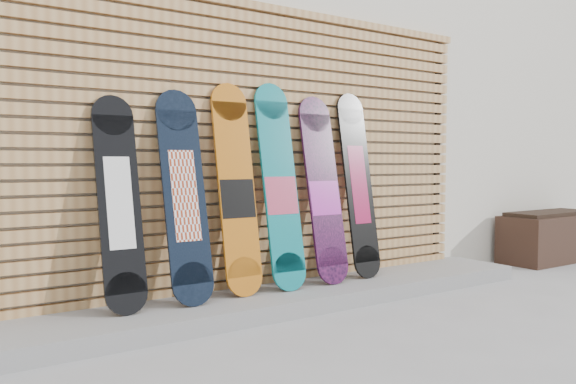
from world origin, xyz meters
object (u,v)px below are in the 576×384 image
object	(u,v)px
planter_box	(549,237)
snowboard_3	(280,187)
snowboard_0	(119,203)
snowboard_1	(184,196)
snowboard_4	(323,190)
snowboard_5	(358,185)
snowboard_2	(237,190)

from	to	relation	value
planter_box	snowboard_3	xyz separation A→B (m)	(-3.43, 0.09, 0.62)
snowboard_0	snowboard_1	distance (m)	0.44
snowboard_3	snowboard_0	bearing A→B (deg)	179.54
snowboard_0	snowboard_4	world-z (taller)	snowboard_4
snowboard_4	snowboard_5	distance (m)	0.38
snowboard_2	snowboard_5	distance (m)	1.16
snowboard_3	snowboard_5	distance (m)	0.79
snowboard_3	snowboard_2	bearing A→B (deg)	177.26
snowboard_0	snowboard_3	world-z (taller)	snowboard_3
snowboard_1	snowboard_5	distance (m)	1.57
planter_box	snowboard_5	xyz separation A→B (m)	(-2.64, 0.10, 0.62)
snowboard_1	snowboard_0	bearing A→B (deg)	177.93
snowboard_3	snowboard_5	bearing A→B (deg)	1.27
planter_box	snowboard_2	xyz separation A→B (m)	(-3.80, 0.10, 0.61)
planter_box	snowboard_3	world-z (taller)	snowboard_3
planter_box	snowboard_0	bearing A→B (deg)	178.81
snowboard_1	snowboard_2	world-z (taller)	snowboard_2
planter_box	snowboard_0	distance (m)	4.68
snowboard_2	snowboard_5	bearing A→B (deg)	0.01
snowboard_1	snowboard_3	world-z (taller)	snowboard_3
snowboard_2	snowboard_3	distance (m)	0.36
snowboard_1	planter_box	bearing A→B (deg)	-1.10
snowboard_1	snowboard_3	size ratio (longest dim) A/B	0.93
snowboard_0	snowboard_4	size ratio (longest dim) A/B	0.94
snowboard_2	snowboard_0	bearing A→B (deg)	-179.49
snowboard_4	snowboard_5	bearing A→B (deg)	2.62
planter_box	snowboard_3	distance (m)	3.49
planter_box	snowboard_0	world-z (taller)	snowboard_0
snowboard_5	snowboard_0	bearing A→B (deg)	-179.78
snowboard_5	planter_box	bearing A→B (deg)	-2.27
snowboard_3	snowboard_5	size ratio (longest dim) A/B	1.02
snowboard_1	snowboard_4	size ratio (longest dim) A/B	0.98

